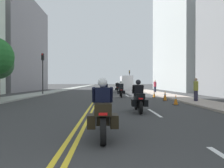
% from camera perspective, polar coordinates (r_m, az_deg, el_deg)
% --- Properties ---
extents(ground_plane, '(264.00, 264.00, 0.00)m').
position_cam_1_polar(ground_plane, '(48.94, -2.77, -1.27)').
color(ground_plane, '#343435').
extents(sidewalk_left, '(2.43, 144.00, 0.12)m').
position_cam_1_polar(sidewalk_left, '(49.65, -11.54, -1.18)').
color(sidewalk_left, '#969A93').
rests_on(sidewalk_left, ground).
extents(sidewalk_right, '(2.43, 144.00, 0.12)m').
position_cam_1_polar(sidewalk_right, '(49.39, 6.04, -1.18)').
color(sidewalk_right, '#AA9A8E').
rests_on(sidewalk_right, ground).
extents(centreline_yellow_inner, '(0.12, 132.00, 0.01)m').
position_cam_1_polar(centreline_yellow_inner, '(48.95, -2.91, -1.26)').
color(centreline_yellow_inner, yellow).
rests_on(centreline_yellow_inner, ground).
extents(centreline_yellow_outer, '(0.12, 132.00, 0.01)m').
position_cam_1_polar(centreline_yellow_outer, '(48.94, -2.63, -1.26)').
color(centreline_yellow_outer, yellow).
rests_on(centreline_yellow_outer, ground).
extents(lane_dashes_white, '(0.14, 56.40, 0.01)m').
position_cam_1_polar(lane_dashes_white, '(30.04, 2.67, -2.34)').
color(lane_dashes_white, silver).
rests_on(lane_dashes_white, ground).
extents(building_left_1, '(6.56, 15.76, 16.11)m').
position_cam_1_polar(building_left_1, '(37.44, -27.63, 10.53)').
color(building_left_1, slate).
rests_on(building_left_1, ground).
extents(building_right_1, '(7.32, 18.49, 23.86)m').
position_cam_1_polar(building_right_1, '(39.07, 21.31, 15.96)').
color(building_right_1, '#AEB4B3').
rests_on(building_right_1, ground).
extents(motorcycle_0, '(0.77, 2.15, 1.60)m').
position_cam_1_polar(motorcycle_0, '(5.03, -2.90, -8.91)').
color(motorcycle_0, black).
rests_on(motorcycle_0, ground).
extents(motorcycle_1, '(0.77, 2.11, 1.61)m').
position_cam_1_polar(motorcycle_1, '(9.32, 8.15, -4.59)').
color(motorcycle_1, black).
rests_on(motorcycle_1, ground).
extents(motorcycle_2, '(0.76, 2.28, 1.62)m').
position_cam_1_polar(motorcycle_2, '(13.87, -2.50, -2.93)').
color(motorcycle_2, black).
rests_on(motorcycle_2, ground).
extents(motorcycle_3, '(0.76, 2.26, 1.63)m').
position_cam_1_polar(motorcycle_3, '(18.82, 2.73, -2.03)').
color(motorcycle_3, black).
rests_on(motorcycle_3, ground).
extents(motorcycle_4, '(0.77, 2.08, 1.57)m').
position_cam_1_polar(motorcycle_4, '(23.09, -2.09, -1.59)').
color(motorcycle_4, black).
rests_on(motorcycle_4, ground).
extents(motorcycle_5, '(0.77, 2.15, 1.66)m').
position_cam_1_polar(motorcycle_5, '(27.34, 1.70, -1.23)').
color(motorcycle_5, black).
rests_on(motorcycle_5, ground).
extents(motorcycle_6, '(0.77, 2.22, 1.59)m').
position_cam_1_polar(motorcycle_6, '(31.83, -1.96, -1.03)').
color(motorcycle_6, black).
rests_on(motorcycle_6, ground).
extents(traffic_cone_0, '(0.34, 0.34, 0.80)m').
position_cam_1_polar(traffic_cone_0, '(15.56, 15.98, -3.49)').
color(traffic_cone_0, black).
rests_on(traffic_cone_0, ground).
extents(traffic_cone_1, '(0.33, 0.33, 0.69)m').
position_cam_1_polar(traffic_cone_1, '(12.87, 19.00, -4.58)').
color(traffic_cone_1, black).
rests_on(traffic_cone_1, ground).
extents(traffic_cone_2, '(0.30, 0.30, 0.64)m').
position_cam_1_polar(traffic_cone_2, '(18.78, 12.83, -3.06)').
color(traffic_cone_2, black).
rests_on(traffic_cone_2, ground).
extents(traffic_light_near, '(0.28, 0.38, 4.94)m').
position_cam_1_polar(traffic_light_near, '(23.78, -20.50, 5.11)').
color(traffic_light_near, black).
rests_on(traffic_light_near, ground).
extents(traffic_light_far, '(0.28, 0.38, 4.56)m').
position_cam_1_polar(traffic_light_far, '(47.38, 5.38, 2.50)').
color(traffic_light_far, black).
rests_on(traffic_light_far, ground).
extents(pedestrian_0, '(0.42, 0.38, 1.81)m').
position_cam_1_polar(pedestrian_0, '(26.91, 13.06, -0.69)').
color(pedestrian_0, '#202636').
rests_on(pedestrian_0, ground).
extents(pedestrian_2, '(0.27, 0.39, 1.80)m').
position_cam_1_polar(pedestrian_2, '(14.82, 24.34, -1.66)').
color(pedestrian_2, '#282639').
rests_on(pedestrian_2, ground).
extents(parked_truck, '(2.20, 6.50, 2.80)m').
position_cam_1_polar(parked_truck, '(38.72, 4.30, 0.17)').
color(parked_truck, silver).
rests_on(parked_truck, ground).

